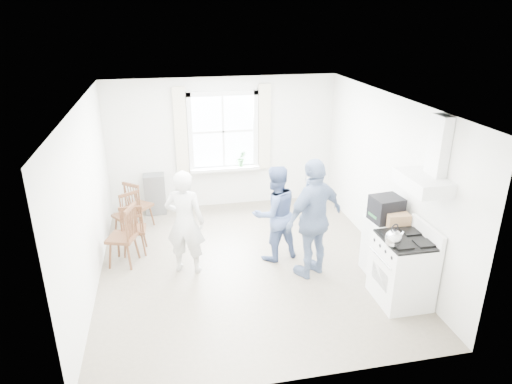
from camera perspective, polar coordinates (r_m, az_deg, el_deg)
name	(u,v)px	position (r m, az deg, el deg)	size (l,w,h in m)	color
room_shell	(246,188)	(6.76, -1.24, 0.46)	(4.62, 5.12, 2.64)	#796F5D
window_assembly	(223,136)	(9.02, -4.09, 6.97)	(1.88, 0.24, 1.70)	white
range_hood	(428,170)	(6.10, 20.71, 2.58)	(0.45, 0.76, 0.94)	silver
shelf_unit	(155,194)	(9.17, -12.50, -0.24)	(0.40, 0.30, 0.80)	slate
gas_stove	(403,269)	(6.59, 17.86, -9.19)	(0.68, 0.76, 1.12)	white
kettle	(394,238)	(6.12, 16.82, -5.52)	(0.21, 0.21, 0.30)	silver
low_cabinet	(384,247)	(7.17, 15.67, -6.60)	(0.50, 0.55, 0.90)	silver
stereo_stack	(386,209)	(6.86, 15.96, -2.05)	(0.45, 0.41, 0.37)	black
cardboard_box	(397,220)	(6.76, 17.26, -3.37)	(0.31, 0.22, 0.20)	#9C744B
windsor_chair_a	(128,210)	(8.19, -15.71, -2.17)	(0.52, 0.52, 0.90)	#442615
windsor_chair_b	(132,225)	(7.61, -15.20, -3.95)	(0.39, 0.38, 0.91)	#442615
windsor_chair_c	(128,229)	(7.34, -15.75, -4.47)	(0.53, 0.53, 1.01)	#442615
person_left	(185,222)	(6.89, -8.86, -3.76)	(0.60, 0.60, 1.64)	silver
person_mid	(275,213)	(7.19, 2.37, -2.69)	(0.76, 0.76, 1.57)	#4B5E8C
person_right	(314,219)	(6.74, 7.27, -3.33)	(1.08, 1.08, 1.84)	navy
potted_plant	(242,159)	(9.11, -1.82, 4.20)	(0.17, 0.17, 0.32)	#2E6930
windsor_chair_d	(135,200)	(8.52, -14.90, -1.03)	(0.54, 0.54, 0.92)	#442615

